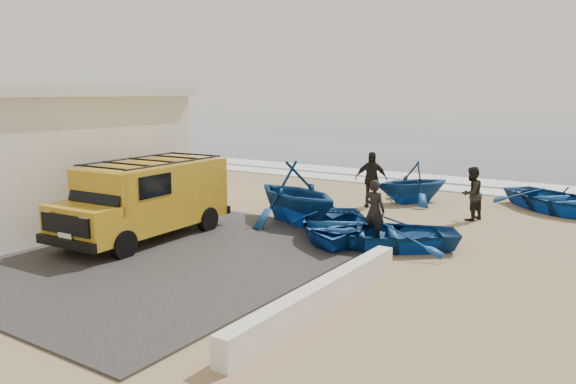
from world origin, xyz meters
The scene contains 16 objects.
ground centered at (0.00, 0.00, 0.00)m, with size 160.00×160.00×0.00m, color #9E855C.
slab centered at (-2.00, -2.00, 0.03)m, with size 12.00×10.00×0.05m, color #3A3735.
ocean centered at (0.00, 56.00, 0.00)m, with size 180.00×88.00×0.01m, color #385166.
surf_line centered at (0.00, 12.00, 0.03)m, with size 180.00×1.60×0.06m, color white.
surf_wash centered at (0.00, 14.50, 0.02)m, with size 180.00×2.20×0.04m, color white.
building centered at (-7.50, -2.00, 2.16)m, with size 8.40×9.40×4.30m.
parapet centered at (5.00, -3.00, 0.28)m, with size 0.35×6.00×0.55m, color silver.
van centered at (-1.81, -1.09, 1.21)m, with size 2.32×5.34×2.25m.
boat_near_left centered at (2.68, 1.74, 0.42)m, with size 2.87×4.02×0.83m, color #124891.
boat_near_right centered at (4.21, 1.70, 0.40)m, with size 2.75×3.85×0.80m, color #124891.
boat_mid_left centered at (0.66, 2.82, 0.99)m, with size 3.25×3.76×1.98m, color #124891.
boat_far_left centered at (2.49, 8.14, 0.79)m, with size 2.59×3.00×1.58m, color #124891.
boat_far_right centered at (7.23, 9.41, 0.43)m, with size 2.99×4.19×0.87m, color #124891.
fisherman_front centered at (3.65, 2.27, 0.87)m, with size 0.63×0.41×1.73m, color black.
fisherman_middle centered at (5.18, 6.38, 0.88)m, with size 0.85×0.67×1.76m, color black.
fisherman_back centered at (1.49, 6.62, 1.01)m, with size 1.18×0.49×2.02m, color black.
Camera 1 is at (10.12, -11.88, 4.10)m, focal length 35.00 mm.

